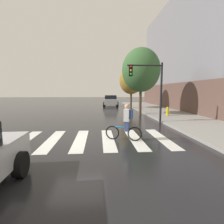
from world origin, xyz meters
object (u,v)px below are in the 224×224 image
Objects in this scene: fire_hydrant at (167,111)px; street_tree_mid at (131,81)px; cyclist at (126,122)px; street_tree_near at (141,70)px; sedan_mid at (111,100)px; traffic_light_near at (150,82)px.

street_tree_mid reaches higher than fire_hydrant.
street_tree_near reaches higher than cyclist.
cyclist is 0.32× the size of street_tree_mid.
street_tree_mid is at bearing -63.65° from sedan_mid.
street_tree_mid is at bearing 87.51° from street_tree_near.
fire_hydrant is 8.43m from street_tree_mid.
traffic_light_near is 4.46m from street_tree_near.
street_tree_mid reaches higher than traffic_light_near.
cyclist reaches higher than fire_hydrant.
sedan_mid is at bearing 100.65° from street_tree_near.
traffic_light_near is 0.68× the size of street_tree_near.
traffic_light_near reaches higher than fire_hydrant.
fire_hydrant is at bearing 48.06° from traffic_light_near.
traffic_light_near is 10.42m from street_tree_mid.
street_tree_near is (2.02, -10.77, 3.34)m from sedan_mid.
fire_hydrant is (4.72, 6.84, -0.31)m from cyclist.
traffic_light_near is (1.62, -15.00, 2.01)m from sedan_mid.
fire_hydrant is (2.45, 2.73, -2.33)m from traffic_light_near.
sedan_mid is 2.92× the size of cyclist.
street_tree_mid reaches higher than cyclist.
sedan_mid is 6.32× the size of fire_hydrant.
sedan_mid is 1.17× the size of traffic_light_near.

